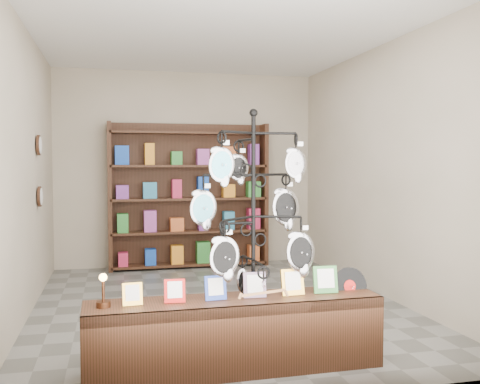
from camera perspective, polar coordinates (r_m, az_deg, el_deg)
name	(u,v)px	position (r m, az deg, el deg)	size (l,w,h in m)	color
ground	(218,305)	(6.13, -2.32, -11.94)	(5.00, 5.00, 0.00)	slate
room_envelope	(218,140)	(5.93, -2.36, 5.62)	(5.00, 5.00, 5.00)	#BEAD99
display_tree	(253,217)	(4.21, 1.44, -2.69)	(1.04, 0.99, 2.01)	black
front_shelf	(235,334)	(4.23, -0.50, -14.91)	(2.26, 0.49, 0.80)	black
back_shelving	(189,200)	(8.20, -5.44, -0.86)	(2.42, 0.36, 2.20)	black
wall_clocks	(39,171)	(6.66, -20.62, 2.12)	(0.03, 0.24, 0.84)	black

